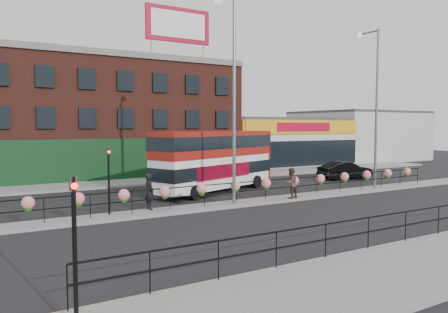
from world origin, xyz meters
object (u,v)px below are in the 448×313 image
pedestrian_a (149,192)px  lamp_column_east (374,94)px  double_decker_bus (216,155)px  car (345,170)px  lamp_column_west (231,79)px  pedestrian_b (291,183)px

pedestrian_a → lamp_column_east: 17.30m
pedestrian_a → double_decker_bus: bearing=-60.4°
pedestrian_a → car: bearing=-80.2°
lamp_column_west → lamp_column_east: size_ratio=1.06×
pedestrian_a → pedestrian_b: 8.46m
car → pedestrian_b: size_ratio=2.60×
double_decker_bus → pedestrian_a: (-6.35, -4.30, -1.42)m
car → pedestrian_b: 12.07m
pedestrian_a → pedestrian_b: bearing=-101.5°
lamp_column_west → pedestrian_a: bearing=174.9°
double_decker_bus → car: bearing=2.4°
lamp_column_west → double_decker_bus: bearing=70.1°
pedestrian_b → lamp_column_west: (-3.76, 0.61, 5.92)m
car → pedestrian_a: bearing=114.1°
pedestrian_b → double_decker_bus: bearing=-82.5°
pedestrian_b → lamp_column_west: 7.04m
pedestrian_a → lamp_column_west: lamp_column_west is taller
car → lamp_column_east: (-2.56, -4.95, 5.85)m
car → lamp_column_west: (-14.32, -5.25, 6.23)m
car → lamp_column_west: lamp_column_west is taller
car → lamp_column_east: size_ratio=0.43×
lamp_column_west → lamp_column_east: lamp_column_west is taller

